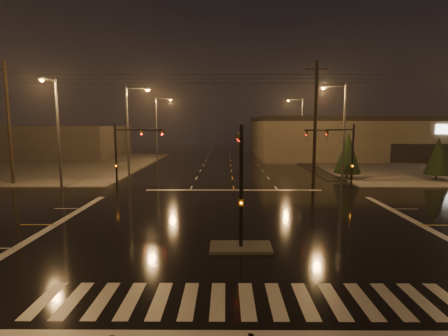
% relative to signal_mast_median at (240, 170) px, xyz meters
% --- Properties ---
extents(ground, '(140.00, 140.00, 0.00)m').
position_rel_signal_mast_median_xyz_m(ground, '(-0.00, 3.07, -3.75)').
color(ground, black).
rests_on(ground, ground).
extents(sidewalk_ne, '(36.00, 36.00, 0.12)m').
position_rel_signal_mast_median_xyz_m(sidewalk_ne, '(30.00, 33.07, -3.69)').
color(sidewalk_ne, '#4E4B45').
rests_on(sidewalk_ne, ground).
extents(sidewalk_nw, '(36.00, 36.00, 0.12)m').
position_rel_signal_mast_median_xyz_m(sidewalk_nw, '(-30.00, 33.07, -3.69)').
color(sidewalk_nw, '#4E4B45').
rests_on(sidewalk_nw, ground).
extents(median_island, '(3.00, 1.60, 0.15)m').
position_rel_signal_mast_median_xyz_m(median_island, '(-0.00, -0.93, -3.68)').
color(median_island, '#4E4B45').
rests_on(median_island, ground).
extents(crosswalk, '(15.00, 2.60, 0.01)m').
position_rel_signal_mast_median_xyz_m(crosswalk, '(-0.00, -5.93, -3.75)').
color(crosswalk, beige).
rests_on(crosswalk, ground).
extents(stop_bar_near, '(16.00, 0.50, 0.01)m').
position_rel_signal_mast_median_xyz_m(stop_bar_near, '(-0.00, -7.93, -3.75)').
color(stop_bar_near, beige).
rests_on(stop_bar_near, ground).
extents(stop_bar_far, '(16.00, 0.50, 0.01)m').
position_rel_signal_mast_median_xyz_m(stop_bar_far, '(-0.00, 14.07, -3.75)').
color(stop_bar_far, beige).
rests_on(stop_bar_far, ground).
extents(retail_building, '(60.20, 28.30, 7.20)m').
position_rel_signal_mast_median_xyz_m(retail_building, '(35.00, 49.06, 0.09)').
color(retail_building, '#685D4A').
rests_on(retail_building, ground).
extents(commercial_block, '(30.00, 18.00, 5.60)m').
position_rel_signal_mast_median_xyz_m(commercial_block, '(-35.00, 45.07, -0.95)').
color(commercial_block, '#413C39').
rests_on(commercial_block, ground).
extents(signal_mast_median, '(0.25, 4.59, 6.00)m').
position_rel_signal_mast_median_xyz_m(signal_mast_median, '(0.00, 0.00, 0.00)').
color(signal_mast_median, black).
rests_on(signal_mast_median, ground).
extents(signal_mast_ne, '(4.84, 1.86, 6.00)m').
position_rel_signal_mast_median_xyz_m(signal_mast_ne, '(9.50, 13.21, 0.04)').
color(signal_mast_ne, black).
rests_on(signal_mast_ne, ground).
extents(signal_mast_nw, '(4.84, 1.86, 6.00)m').
position_rel_signal_mast_median_xyz_m(signal_mast_nw, '(-9.50, 13.21, 0.04)').
color(signal_mast_nw, black).
rests_on(signal_mast_nw, ground).
extents(streetlight_1, '(2.77, 0.32, 10.00)m').
position_rel_signal_mast_median_xyz_m(streetlight_1, '(-11.18, 21.07, 2.05)').
color(streetlight_1, '#38383A').
rests_on(streetlight_1, ground).
extents(streetlight_2, '(2.77, 0.32, 10.00)m').
position_rel_signal_mast_median_xyz_m(streetlight_2, '(-11.18, 37.07, 2.05)').
color(streetlight_2, '#38383A').
rests_on(streetlight_2, ground).
extents(streetlight_3, '(2.77, 0.32, 10.00)m').
position_rel_signal_mast_median_xyz_m(streetlight_3, '(11.18, 19.07, 2.05)').
color(streetlight_3, '#38383A').
rests_on(streetlight_3, ground).
extents(streetlight_4, '(2.77, 0.32, 10.00)m').
position_rel_signal_mast_median_xyz_m(streetlight_4, '(11.18, 39.07, 2.05)').
color(streetlight_4, '#38383A').
rests_on(streetlight_4, ground).
extents(streetlight_5, '(0.32, 2.77, 10.00)m').
position_rel_signal_mast_median_xyz_m(streetlight_5, '(-16.00, 14.26, 2.05)').
color(streetlight_5, '#38383A').
rests_on(streetlight_5, ground).
extents(utility_pole_0, '(2.20, 0.32, 12.00)m').
position_rel_signal_mast_median_xyz_m(utility_pole_0, '(-22.00, 17.07, 2.38)').
color(utility_pole_0, black).
rests_on(utility_pole_0, ground).
extents(utility_pole_1, '(2.20, 0.32, 12.00)m').
position_rel_signal_mast_median_xyz_m(utility_pole_1, '(8.00, 17.07, 2.38)').
color(utility_pole_1, black).
rests_on(utility_pole_1, ground).
extents(conifer_0, '(2.83, 2.83, 5.12)m').
position_rel_signal_mast_median_xyz_m(conifer_0, '(12.41, 20.26, -0.84)').
color(conifer_0, black).
rests_on(conifer_0, ground).
extents(conifer_1, '(2.52, 2.52, 4.64)m').
position_rel_signal_mast_median_xyz_m(conifer_1, '(21.51, 19.24, -1.09)').
color(conifer_1, black).
rests_on(conifer_1, ground).
extents(car_parked, '(3.26, 4.00, 1.28)m').
position_rel_signal_mast_median_xyz_m(car_parked, '(29.84, 32.93, -3.11)').
color(car_parked, black).
rests_on(car_parked, ground).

